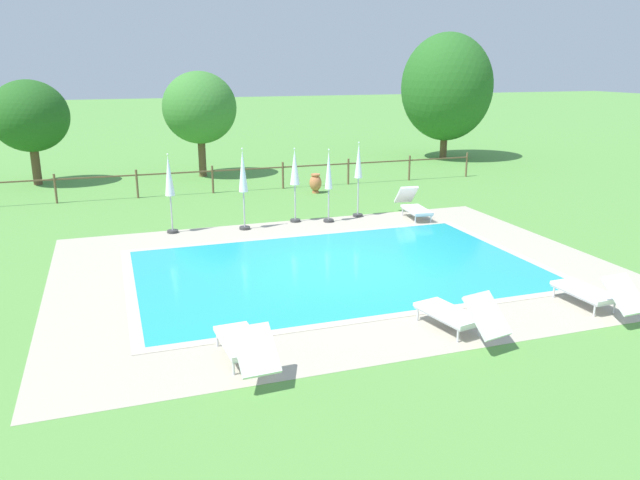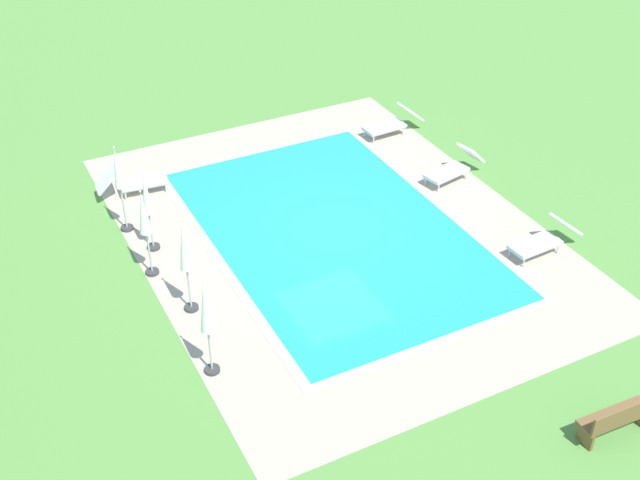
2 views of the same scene
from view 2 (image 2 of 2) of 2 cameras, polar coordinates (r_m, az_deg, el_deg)
The scene contains 14 objects.
ground_plane at distance 20.56m, azimuth 0.98°, elevation 0.68°, with size 160.00×160.00×0.00m, color #599342.
pool_deck_paving at distance 20.56m, azimuth 0.98°, elevation 0.69°, with size 13.10×9.74×0.01m, color #B2A893.
swimming_pool_water at distance 20.56m, azimuth 0.98°, elevation 0.69°, with size 9.32×5.96×0.01m, color #23A8C1.
pool_coping_rim at distance 20.56m, azimuth 0.98°, elevation 0.70°, with size 9.80×6.44×0.01m.
sun_lounger_north_near_steps at distance 22.48m, azimuth -13.15°, elevation 4.08°, with size 0.78×1.97×0.93m.
sun_lounger_north_mid at distance 25.12m, azimuth 5.14°, elevation 8.30°, with size 0.70×2.00×0.88m.
sun_lounger_north_far at distance 20.34m, azimuth 15.64°, elevation 0.08°, with size 0.71×2.01×0.87m.
sun_lounger_north_end at distance 22.88m, azimuth 9.47°, elevation 5.14°, with size 0.98×2.01×0.92m.
patio_umbrella_closed_row_west at distance 20.37m, azimuth -14.12°, elevation 4.44°, with size 0.32×0.32×2.40m.
patio_umbrella_closed_row_mid_west at distance 15.70m, azimuth -8.08°, elevation -5.19°, with size 0.32×0.32×2.32m.
patio_umbrella_closed_row_centre at distance 18.61m, azimuth -12.38°, elevation 1.51°, with size 0.32×0.32×2.30m.
patio_umbrella_closed_row_mid_east at distance 19.56m, azimuth -12.21°, elevation 2.85°, with size 0.32×0.32×2.27m.
patio_umbrella_closed_row_east at distance 17.31m, azimuth -9.58°, elevation -0.80°, with size 0.32×0.32×2.42m.
wooden_bench_lawn_side at distance 16.02m, azimuth 20.43°, elevation -11.75°, with size 0.51×1.52×0.87m.
Camera 2 is at (-14.99, 8.07, 11.54)m, focal length 45.05 mm.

